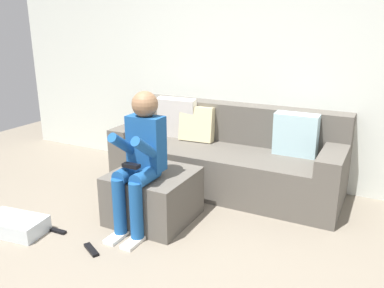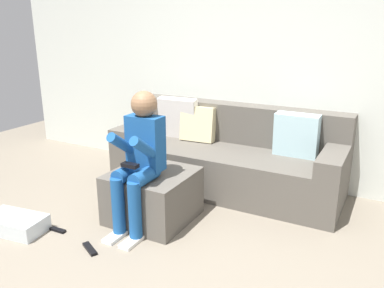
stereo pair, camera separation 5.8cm
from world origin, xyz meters
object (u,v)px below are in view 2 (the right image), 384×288
Objects in this scene: couch_sectional at (228,157)px; person_seated at (139,155)px; storage_bin at (15,224)px; remote_near_ottoman at (90,249)px; remote_by_storage_bin at (58,230)px; ottoman at (153,196)px.

couch_sectional is 1.22m from person_seated.
storage_bin is 2.59× the size of remote_near_ottoman.
couch_sectional is 1.71m from remote_near_ottoman.
remote_near_ottoman is at bearing -14.18° from remote_by_storage_bin.
remote_near_ottoman is (-0.14, -0.48, -0.63)m from person_seated.
person_seated reaches higher than couch_sectional.
ottoman is 1.16m from storage_bin.
remote_near_ottoman is (-0.14, -0.66, -0.21)m from ottoman.
person_seated is (-0.29, -1.14, 0.31)m from couch_sectional.
storage_bin is at bearing -124.87° from couch_sectional.
person_seated reaches higher than storage_bin.
remote_by_storage_bin is at bearing 26.41° from storage_bin.
storage_bin is (-1.18, -1.69, -0.26)m from couch_sectional.
couch_sectional is at bearing 75.85° from person_seated.
storage_bin is 0.36m from remote_by_storage_bin.
storage_bin reaches higher than remote_near_ottoman.
remote_by_storage_bin is (-0.86, -1.53, -0.32)m from couch_sectional.
remote_near_ottoman is 0.44m from remote_by_storage_bin.
couch_sectional is 2.03× the size of person_seated.
remote_by_storage_bin is at bearing -119.31° from couch_sectional.
couch_sectional reaches higher than remote_by_storage_bin.
ottoman is at bearing 90.40° from person_seated.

